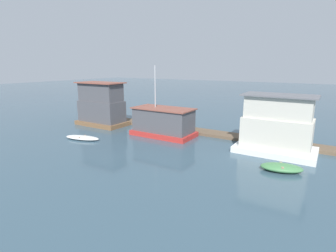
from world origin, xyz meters
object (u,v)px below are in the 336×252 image
Objects in this scene: dinghy_white at (82,138)px; houseboat_brown at (101,105)px; houseboat_white at (277,127)px; mooring_post_near_left at (100,113)px; mooring_post_centre at (113,116)px; houseboat_red at (163,122)px; dinghy_green at (281,168)px.

houseboat_brown is at bearing 118.73° from dinghy_white.
houseboat_white is 22.82m from mooring_post_near_left.
mooring_post_centre is (0.48, 1.56, -1.63)m from houseboat_brown.
houseboat_red is 2.34× the size of dinghy_green.
houseboat_brown is 9.48m from houseboat_red.
houseboat_white reaches higher than mooring_post_near_left.
houseboat_white reaches higher than dinghy_green.
dinghy_green is at bearing -16.73° from houseboat_red.
dinghy_green is at bearing 6.05° from dinghy_white.
houseboat_brown is 7.18m from dinghy_white.
houseboat_red is at bearing -178.34° from houseboat_white.
houseboat_white is at bearing -3.65° from mooring_post_near_left.
houseboat_brown is at bearing -37.73° from mooring_post_near_left.
houseboat_brown is 20.72m from houseboat_white.
mooring_post_centre is at bearing 175.90° from houseboat_white.
dinghy_green is at bearing -73.58° from houseboat_white.
mooring_post_near_left reaches higher than dinghy_white.
dinghy_white is 9.23m from mooring_post_near_left.
houseboat_red is at bearing -1.33° from houseboat_brown.
dinghy_white is 8.05m from mooring_post_centre.
dinghy_green is at bearing -14.48° from mooring_post_centre.
dinghy_white is at bearing -61.27° from houseboat_brown.
mooring_post_centre is at bearing 0.00° from mooring_post_near_left.
mooring_post_centre is at bearing 168.74° from houseboat_red.
dinghy_green reaches higher than dinghy_white.
houseboat_white is at bearing 19.16° from dinghy_white.
dinghy_green is 22.16m from mooring_post_centre.
houseboat_red is 9.13m from mooring_post_centre.
houseboat_red is 8.51m from dinghy_white.
houseboat_red is 1.13× the size of houseboat_white.
mooring_post_near_left is at bearing 166.97° from dinghy_green.
mooring_post_near_left is (-11.44, 1.78, -0.42)m from houseboat_red.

